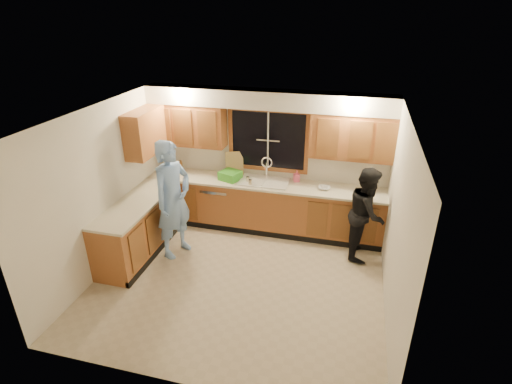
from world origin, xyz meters
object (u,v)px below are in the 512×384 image
dish_crate (230,175)px  soap_bottle (297,176)px  bowl (324,188)px  knife_block (179,167)px  dishwasher (219,203)px  sink (264,185)px  stove (120,246)px  woman (367,213)px  man (173,200)px

dish_crate → soap_bottle: size_ratio=1.57×
dish_crate → bowl: (1.67, -0.01, -0.05)m
knife_block → soap_bottle: same height
dishwasher → bowl: (1.91, -0.03, 0.53)m
sink → dishwasher: sink is taller
soap_bottle → bowl: soap_bottle is taller
stove → woman: bearing=21.3°
stove → soap_bottle: soap_bottle is taller
stove → man: size_ratio=0.46×
sink → dish_crate: sink is taller
sink → woman: woman is taller
stove → dish_crate: (1.19, 1.79, 0.55)m
stove → dishwasher: bearing=62.3°
stove → bowl: 3.40m
bowl → knife_block: bearing=177.7°
bowl → woman: bearing=-28.5°
stove → bowl: (2.86, 1.78, 0.49)m
woman → bowl: 0.84m
dish_crate → bowl: dish_crate is taller
sink → knife_block: size_ratio=4.08×
woman → sink: bearing=80.1°
sink → dishwasher: size_ratio=1.05×
woman → soap_bottle: (-1.23, 0.60, 0.26)m
bowl → soap_bottle: bearing=157.3°
sink → man: 1.66m
woman → soap_bottle: 1.39m
stove → soap_bottle: bearing=40.4°
dishwasher → knife_block: 1.00m
dishwasher → woman: 2.68m
stove → woman: size_ratio=0.59×
woman → knife_block: bearing=85.5°
knife_block → soap_bottle: 2.19m
dishwasher → stove: (-0.95, -1.81, 0.04)m
sink → bowl: 1.06m
sink → woman: bearing=-13.7°
dishwasher → sink: bearing=1.0°
man → soap_bottle: man is taller
sink → dishwasher: bearing=-179.0°
sink → knife_block: bearing=177.6°
soap_bottle → woman: bearing=-26.2°
stove → soap_bottle: 3.13m
man → soap_bottle: bearing=-33.2°
stove → man: 1.05m
stove → knife_block: knife_block is taller
dishwasher → man: bearing=-107.8°
sink → bowl: sink is taller
dishwasher → man: (-0.36, -1.12, 0.56)m
sink → stove: bearing=-134.6°
dishwasher → woman: (2.63, -0.42, 0.35)m
sink → soap_bottle: (0.55, 0.17, 0.16)m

